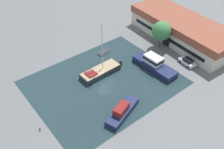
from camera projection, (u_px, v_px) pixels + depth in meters
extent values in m
plane|color=slate|center=(104.00, 82.00, 53.98)|extent=(440.00, 440.00, 0.00)
cube|color=#23383D|center=(104.00, 82.00, 53.98)|extent=(24.64, 30.47, 0.01)
cube|color=beige|center=(181.00, 33.00, 66.44)|extent=(29.27, 12.81, 3.86)
cube|color=brown|center=(183.00, 23.00, 64.59)|extent=(30.15, 13.19, 1.93)
cube|color=black|center=(166.00, 41.00, 64.39)|extent=(2.40, 0.22, 2.70)
cube|color=black|center=(166.00, 38.00, 63.90)|extent=(24.28, 1.61, 0.96)
cylinder|color=brown|center=(160.00, 42.00, 63.56)|extent=(0.28, 0.28, 2.97)
sphere|color=#428447|center=(162.00, 31.00, 61.45)|extent=(4.83, 4.83, 4.83)
cube|color=silver|center=(187.00, 62.00, 58.53)|extent=(4.28, 2.18, 0.72)
cube|color=black|center=(188.00, 60.00, 58.01)|extent=(2.29, 1.78, 0.56)
cube|color=black|center=(185.00, 58.00, 58.73)|extent=(0.17, 1.44, 0.45)
cylinder|color=black|center=(180.00, 62.00, 59.23)|extent=(0.62, 0.25, 0.60)
cylinder|color=black|center=(185.00, 59.00, 59.91)|extent=(0.62, 0.25, 0.60)
cylinder|color=black|center=(188.00, 67.00, 57.59)|extent=(0.62, 0.25, 0.60)
cylinder|color=black|center=(193.00, 65.00, 58.27)|extent=(0.62, 0.25, 0.60)
cube|color=#23282D|center=(100.00, 72.00, 55.79)|extent=(3.46, 9.50, 1.25)
cube|color=#23282D|center=(118.00, 62.00, 58.42)|extent=(1.48, 1.24, 1.25)
cube|color=tan|center=(100.00, 69.00, 55.36)|extent=(3.32, 9.12, 0.08)
cylinder|color=silver|center=(102.00, 47.00, 52.07)|extent=(0.16, 0.16, 11.29)
cylinder|color=silver|center=(95.00, 68.00, 53.93)|extent=(0.23, 4.24, 0.12)
cube|color=maroon|center=(91.00, 73.00, 53.96)|extent=(2.30, 2.13, 0.30)
cube|color=#19234C|center=(154.00, 66.00, 57.11)|extent=(11.04, 3.83, 1.44)
cube|color=black|center=(154.00, 68.00, 57.49)|extent=(11.15, 3.90, 0.18)
cube|color=silver|center=(153.00, 60.00, 56.40)|extent=(4.23, 2.64, 1.78)
cube|color=black|center=(154.00, 59.00, 56.29)|extent=(4.32, 2.71, 0.57)
cube|color=white|center=(104.00, 52.00, 62.41)|extent=(1.93, 3.30, 0.46)
cube|color=#333338|center=(104.00, 51.00, 62.24)|extent=(2.03, 3.44, 0.08)
cube|color=#19234C|center=(122.00, 112.00, 46.73)|extent=(5.14, 8.90, 1.16)
cube|color=maroon|center=(121.00, 109.00, 45.60)|extent=(2.76, 3.80, 1.33)
cylinder|color=#47474C|center=(40.00, 129.00, 44.00)|extent=(0.24, 0.24, 0.49)
sphere|color=#47474C|center=(40.00, 128.00, 43.79)|extent=(0.26, 0.26, 0.26)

